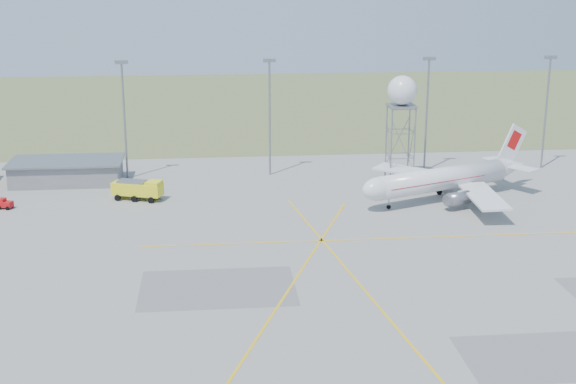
{
  "coord_description": "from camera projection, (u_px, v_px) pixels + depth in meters",
  "views": [
    {
      "loc": [
        -20.32,
        -71.6,
        36.28
      ],
      "look_at": [
        -9.35,
        40.0,
        4.15
      ],
      "focal_mm": 50.0,
      "sensor_mm": 36.0,
      "label": 1
    }
  ],
  "objects": [
    {
      "name": "baggage_tug",
      "position": [
        5.0,
        205.0,
        122.69
      ],
      "size": [
        2.4,
        2.16,
        1.62
      ],
      "rotation": [
        0.0,
        0.0,
        -0.29
      ],
      "color": "red",
      "rests_on": "ground"
    },
    {
      "name": "radar_tower",
      "position": [
        401.0,
        122.0,
        136.24
      ],
      "size": [
        5.01,
        5.01,
        18.13
      ],
      "color": "gray",
      "rests_on": "ground"
    },
    {
      "name": "grass_strip",
      "position": [
        286.0,
        104.0,
        214.34
      ],
      "size": [
        400.0,
        120.0,
        0.03
      ],
      "primitive_type": "cube",
      "color": "#5A6F3D",
      "rests_on": "ground"
    },
    {
      "name": "building_grey",
      "position": [
        67.0,
        171.0,
        136.86
      ],
      "size": [
        19.0,
        10.0,
        3.9
      ],
      "color": "gray",
      "rests_on": "ground"
    },
    {
      "name": "airliner_main",
      "position": [
        444.0,
        179.0,
        126.62
      ],
      "size": [
        30.98,
        28.96,
        11.0
      ],
      "rotation": [
        0.0,
        0.0,
        3.54
      ],
      "color": "silver",
      "rests_on": "ground"
    },
    {
      "name": "mast_c",
      "position": [
        427.0,
        105.0,
        141.92
      ],
      "size": [
        2.2,
        0.5,
        20.5
      ],
      "color": "gray",
      "rests_on": "ground"
    },
    {
      "name": "ground",
      "position": [
        419.0,
        338.0,
        80.4
      ],
      "size": [
        400.0,
        400.0,
        0.0
      ],
      "primitive_type": "plane",
      "color": "#999A94",
      "rests_on": "ground"
    },
    {
      "name": "fire_truck",
      "position": [
        139.0,
        190.0,
        127.09
      ],
      "size": [
        8.4,
        5.21,
        3.19
      ],
      "rotation": [
        0.0,
        0.0,
        -0.34
      ],
      "color": "yellow",
      "rests_on": "ground"
    },
    {
      "name": "mast_d",
      "position": [
        547.0,
        103.0,
        143.99
      ],
      "size": [
        2.2,
        0.5,
        20.5
      ],
      "color": "gray",
      "rests_on": "ground"
    },
    {
      "name": "mast_a",
      "position": [
        124.0,
        110.0,
        136.93
      ],
      "size": [
        2.2,
        0.5,
        20.5
      ],
      "color": "gray",
      "rests_on": "ground"
    },
    {
      "name": "mast_b",
      "position": [
        270.0,
        107.0,
        139.28
      ],
      "size": [
        2.2,
        0.5,
        20.5
      ],
      "color": "gray",
      "rests_on": "ground"
    }
  ]
}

